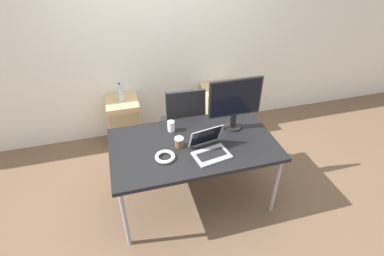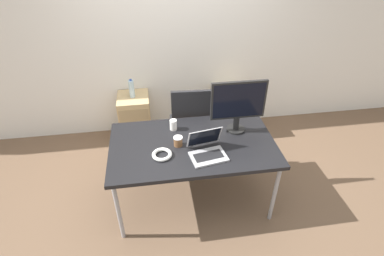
{
  "view_description": "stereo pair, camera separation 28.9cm",
  "coord_description": "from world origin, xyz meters",
  "px_view_note": "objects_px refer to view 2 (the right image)",
  "views": [
    {
      "loc": [
        -0.63,
        -2.24,
        2.58
      ],
      "look_at": [
        0.0,
        0.05,
        0.92
      ],
      "focal_mm": 28.0,
      "sensor_mm": 36.0,
      "label": 1
    },
    {
      "loc": [
        -0.35,
        -2.3,
        2.58
      ],
      "look_at": [
        0.0,
        0.05,
        0.92
      ],
      "focal_mm": 28.0,
      "sensor_mm": 36.0,
      "label": 2
    }
  ],
  "objects_px": {
    "water_bottle": "(132,89)",
    "monitor": "(238,104)",
    "office_chair": "(190,131)",
    "cabinet_left": "(135,118)",
    "laptop_center": "(207,150)",
    "cable_coil": "(162,154)",
    "cabinet_right": "(228,110)",
    "coffee_cup_brown": "(178,141)",
    "mouse": "(206,137)",
    "coffee_cup_white": "(173,125)"
  },
  "relations": [
    {
      "from": "water_bottle",
      "to": "monitor",
      "type": "height_order",
      "value": "monitor"
    },
    {
      "from": "office_chair",
      "to": "cabinet_left",
      "type": "height_order",
      "value": "office_chair"
    },
    {
      "from": "laptop_center",
      "to": "cable_coil",
      "type": "bearing_deg",
      "value": 175.39
    },
    {
      "from": "cabinet_right",
      "to": "monitor",
      "type": "height_order",
      "value": "monitor"
    },
    {
      "from": "cabinet_right",
      "to": "water_bottle",
      "type": "xyz_separation_m",
      "value": [
        -1.31,
        0.0,
        0.45
      ]
    },
    {
      "from": "coffee_cup_brown",
      "to": "cabinet_left",
      "type": "bearing_deg",
      "value": 110.62
    },
    {
      "from": "cabinet_left",
      "to": "laptop_center",
      "type": "bearing_deg",
      "value": -62.99
    },
    {
      "from": "cabinet_left",
      "to": "laptop_center",
      "type": "distance_m",
      "value": 1.66
    },
    {
      "from": "monitor",
      "to": "mouse",
      "type": "xyz_separation_m",
      "value": [
        -0.34,
        -0.1,
        -0.29
      ]
    },
    {
      "from": "cabinet_left",
      "to": "coffee_cup_brown",
      "type": "height_order",
      "value": "coffee_cup_brown"
    },
    {
      "from": "cabinet_right",
      "to": "office_chair",
      "type": "bearing_deg",
      "value": -141.63
    },
    {
      "from": "mouse",
      "to": "coffee_cup_white",
      "type": "distance_m",
      "value": 0.37
    },
    {
      "from": "water_bottle",
      "to": "coffee_cup_white",
      "type": "xyz_separation_m",
      "value": [
        0.45,
        -0.97,
        0.04
      ]
    },
    {
      "from": "cabinet_left",
      "to": "water_bottle",
      "type": "relative_size",
      "value": 2.64
    },
    {
      "from": "mouse",
      "to": "coffee_cup_white",
      "type": "relative_size",
      "value": 0.6
    },
    {
      "from": "cabinet_right",
      "to": "cable_coil",
      "type": "xyz_separation_m",
      "value": [
        -1.01,
        -1.38,
        0.45
      ]
    },
    {
      "from": "water_bottle",
      "to": "cable_coil",
      "type": "relative_size",
      "value": 1.33
    },
    {
      "from": "cabinet_right",
      "to": "cable_coil",
      "type": "relative_size",
      "value": 3.53
    },
    {
      "from": "coffee_cup_brown",
      "to": "laptop_center",
      "type": "bearing_deg",
      "value": -34.03
    },
    {
      "from": "cabinet_right",
      "to": "monitor",
      "type": "xyz_separation_m",
      "value": [
        -0.22,
        -1.07,
        0.74
      ]
    },
    {
      "from": "office_chair",
      "to": "monitor",
      "type": "height_order",
      "value": "monitor"
    },
    {
      "from": "office_chair",
      "to": "coffee_cup_brown",
      "type": "distance_m",
      "value": 0.88
    },
    {
      "from": "office_chair",
      "to": "cable_coil",
      "type": "relative_size",
      "value": 5.61
    },
    {
      "from": "water_bottle",
      "to": "coffee_cup_brown",
      "type": "xyz_separation_m",
      "value": [
        0.47,
        -1.24,
        0.04
      ]
    },
    {
      "from": "cabinet_right",
      "to": "mouse",
      "type": "bearing_deg",
      "value": -115.55
    },
    {
      "from": "monitor",
      "to": "coffee_cup_brown",
      "type": "bearing_deg",
      "value": -164.73
    },
    {
      "from": "cabinet_left",
      "to": "coffee_cup_brown",
      "type": "distance_m",
      "value": 1.41
    },
    {
      "from": "coffee_cup_white",
      "to": "mouse",
      "type": "bearing_deg",
      "value": -34.02
    },
    {
      "from": "office_chair",
      "to": "monitor",
      "type": "relative_size",
      "value": 1.89
    },
    {
      "from": "water_bottle",
      "to": "coffee_cup_white",
      "type": "distance_m",
      "value": 1.06
    },
    {
      "from": "office_chair",
      "to": "coffee_cup_brown",
      "type": "relative_size",
      "value": 10.79
    },
    {
      "from": "mouse",
      "to": "cabinet_right",
      "type": "bearing_deg",
      "value": 64.45
    },
    {
      "from": "water_bottle",
      "to": "laptop_center",
      "type": "relative_size",
      "value": 0.69
    },
    {
      "from": "water_bottle",
      "to": "cable_coil",
      "type": "xyz_separation_m",
      "value": [
        0.3,
        -1.38,
        0.0
      ]
    },
    {
      "from": "cabinet_left",
      "to": "coffee_cup_brown",
      "type": "bearing_deg",
      "value": -69.38
    },
    {
      "from": "cabinet_right",
      "to": "mouse",
      "type": "xyz_separation_m",
      "value": [
        -0.56,
        -1.17,
        0.45
      ]
    },
    {
      "from": "coffee_cup_brown",
      "to": "cable_coil",
      "type": "bearing_deg",
      "value": -140.52
    },
    {
      "from": "monitor",
      "to": "cable_coil",
      "type": "bearing_deg",
      "value": -158.74
    },
    {
      "from": "cabinet_left",
      "to": "cabinet_right",
      "type": "xyz_separation_m",
      "value": [
        1.31,
        0.0,
        0.0
      ]
    },
    {
      "from": "cabinet_left",
      "to": "mouse",
      "type": "bearing_deg",
      "value": -57.22
    },
    {
      "from": "laptop_center",
      "to": "coffee_cup_brown",
      "type": "distance_m",
      "value": 0.3
    },
    {
      "from": "cabinet_left",
      "to": "cable_coil",
      "type": "xyz_separation_m",
      "value": [
        0.3,
        -1.38,
        0.45
      ]
    },
    {
      "from": "laptop_center",
      "to": "cable_coil",
      "type": "xyz_separation_m",
      "value": [
        -0.42,
        0.03,
        -0.03
      ]
    },
    {
      "from": "office_chair",
      "to": "water_bottle",
      "type": "bearing_deg",
      "value": 143.98
    },
    {
      "from": "cabinet_left",
      "to": "cable_coil",
      "type": "relative_size",
      "value": 3.53
    },
    {
      "from": "mouse",
      "to": "cable_coil",
      "type": "xyz_separation_m",
      "value": [
        -0.45,
        -0.21,
        0.0
      ]
    },
    {
      "from": "water_bottle",
      "to": "mouse",
      "type": "xyz_separation_m",
      "value": [
        0.75,
        -1.17,
        0.0
      ]
    },
    {
      "from": "cabinet_left",
      "to": "cabinet_right",
      "type": "bearing_deg",
      "value": 0.0
    },
    {
      "from": "cable_coil",
      "to": "mouse",
      "type": "bearing_deg",
      "value": 24.65
    },
    {
      "from": "coffee_cup_white",
      "to": "coffee_cup_brown",
      "type": "distance_m",
      "value": 0.28
    }
  ]
}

